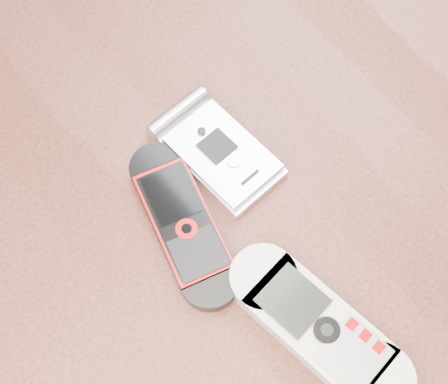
% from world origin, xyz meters
% --- Properties ---
extents(ground, '(4.00, 4.00, 0.00)m').
position_xyz_m(ground, '(0.00, 0.00, 0.00)').
color(ground, '#472B19').
rests_on(ground, ground).
extents(table, '(1.20, 0.80, 0.75)m').
position_xyz_m(table, '(0.00, 0.00, 0.64)').
color(table, black).
rests_on(table, ground).
extents(nokia_white, '(0.07, 0.15, 0.02)m').
position_xyz_m(nokia_white, '(-0.01, -0.12, 0.76)').
color(nokia_white, beige).
rests_on(nokia_white, table).
extents(nokia_black_red, '(0.07, 0.14, 0.01)m').
position_xyz_m(nokia_black_red, '(-0.03, 0.00, 0.76)').
color(nokia_black_red, black).
rests_on(nokia_black_red, table).
extents(motorola_razr, '(0.06, 0.11, 0.02)m').
position_xyz_m(motorola_razr, '(0.02, 0.03, 0.76)').
color(motorola_razr, silver).
rests_on(motorola_razr, table).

